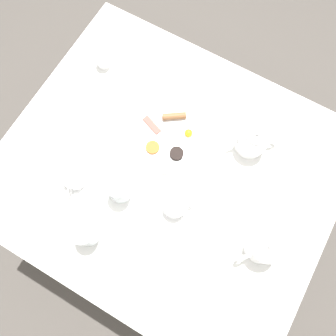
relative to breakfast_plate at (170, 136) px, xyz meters
name	(u,v)px	position (x,y,z in m)	size (l,w,h in m)	color
ground_plane	(168,205)	(-0.12, -0.06, -0.78)	(8.00, 8.00, 0.00)	#4C4742
table	(168,174)	(-0.12, -0.06, -0.07)	(1.06, 1.23, 0.77)	white
breakfast_plate	(170,136)	(0.00, 0.00, 0.00)	(0.30, 0.30, 0.04)	white
teapot_near	(263,247)	(-0.21, -0.48, 0.05)	(0.18, 0.13, 0.13)	white
teapot_far	(253,140)	(0.12, -0.28, 0.05)	(0.13, 0.18, 0.13)	white
teacup_with_saucer_left	(175,207)	(-0.23, -0.15, 0.02)	(0.14, 0.14, 0.06)	white
teacup_with_saucer_right	(74,179)	(-0.32, 0.22, 0.02)	(0.14, 0.14, 0.06)	white
water_glass_tall	(86,233)	(-0.46, 0.06, 0.05)	(0.08, 0.08, 0.11)	white
water_glass_short	(119,189)	(-0.28, 0.05, 0.05)	(0.08, 0.08, 0.12)	white
creamer_jug	(103,59)	(0.15, 0.39, 0.03)	(0.08, 0.06, 0.07)	white
napkin_folded	(27,157)	(-0.34, 0.43, 0.00)	(0.17, 0.17, 0.01)	white
fork_by_plate	(173,285)	(-0.46, -0.28, -0.01)	(0.02, 0.17, 0.00)	silver
knife_by_plate	(312,175)	(0.13, -0.54, -0.01)	(0.15, 0.15, 0.00)	silver
spoon_for_tea	(123,260)	(-0.48, -0.09, -0.01)	(0.15, 0.03, 0.00)	silver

